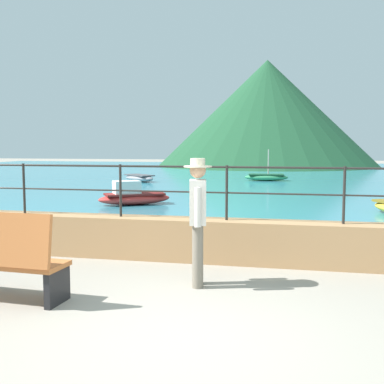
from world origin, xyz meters
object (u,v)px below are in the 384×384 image
(person_walking, at_px, (198,215))
(boat_1, at_px, (266,177))
(boat_4, at_px, (133,196))
(boat_3, at_px, (139,178))

(person_walking, bearing_deg, boat_1, 90.54)
(boat_4, bearing_deg, person_walking, -64.88)
(boat_3, height_order, boat_4, boat_4)
(person_walking, distance_m, boat_1, 19.20)
(boat_3, bearing_deg, person_walking, -68.93)
(person_walking, relative_size, boat_4, 0.72)
(person_walking, relative_size, boat_1, 0.74)
(person_walking, bearing_deg, boat_3, 111.07)
(boat_1, bearing_deg, boat_4, -107.37)
(person_walking, distance_m, boat_3, 18.46)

